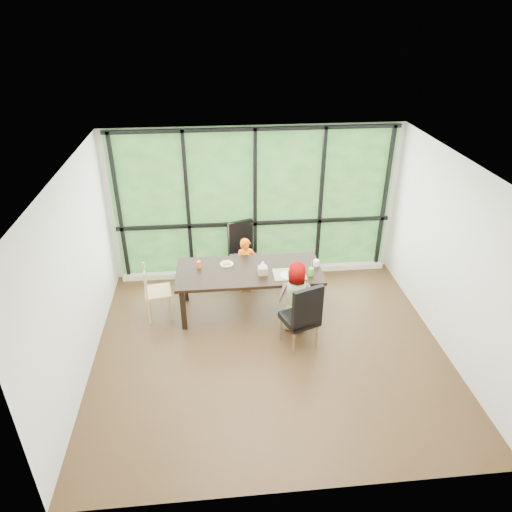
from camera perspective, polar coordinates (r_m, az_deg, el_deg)
The scene contains 23 objects.
ground at distance 6.91m, azimuth 1.69°, elevation -11.28°, with size 5.00×5.00×0.00m, color black.
back_wall at distance 8.14m, azimuth -0.15°, elevation 6.42°, with size 5.00×5.00×0.00m, color silver.
foliage_backdrop at distance 8.12m, azimuth -0.14°, elevation 6.37°, with size 4.80×0.02×2.65m, color #21521F.
window_mullions at distance 8.08m, azimuth -0.11°, elevation 6.26°, with size 4.80×0.06×2.65m, color black, non-canonical shape.
window_sill at distance 8.63m, azimuth -0.08°, elevation -1.83°, with size 4.80×0.12×0.10m, color silver.
dining_table at distance 7.48m, azimuth -0.84°, elevation -4.20°, with size 2.27×0.98×0.75m, color black.
chair_window_leather at distance 8.20m, azimuth -1.35°, elevation 0.34°, with size 0.46×0.46×1.08m, color black.
chair_interior_leather at distance 6.69m, azimuth 5.36°, elevation -7.09°, with size 0.46×0.46×1.08m, color black.
chair_end_beech at distance 7.47m, azimuth -11.90°, elevation -4.29°, with size 0.42×0.40×0.90m, color tan.
child_toddler at distance 7.92m, azimuth -1.21°, elevation -1.16°, with size 0.36×0.24×0.99m, color #F35D05.
child_older at distance 7.00m, azimuth 5.03°, elevation -5.03°, with size 0.55×0.36×1.13m, color gray.
placemat at distance 7.19m, azimuth 4.11°, elevation -2.21°, with size 0.49×0.36×0.01m, color tan.
plate_far at distance 7.45m, azimuth -3.60°, elevation -0.98°, with size 0.21×0.21×0.01m, color white.
plate_near at distance 7.15m, azimuth 4.01°, elevation -2.37°, with size 0.26×0.26×0.02m, color white.
orange_cup at distance 7.38m, azimuth -7.00°, elevation -1.03°, with size 0.07×0.07×0.11m, color #FC5912.
green_cup at distance 7.16m, azimuth 6.75°, elevation -1.93°, with size 0.08×0.08×0.13m, color #4FCC29.
white_mug at distance 7.44m, azimuth 7.36°, elevation -0.86°, with size 0.10×0.10×0.10m, color white.
tissue_box at distance 7.15m, azimuth 0.83°, elevation -1.79°, with size 0.14×0.14×0.12m, color tan.
crepe_rolls_far at distance 7.44m, azimuth -3.60°, elevation -0.81°, with size 0.15×0.12×0.04m, color tan, non-canonical shape.
crepe_rolls_near at distance 7.13m, azimuth 4.01°, elevation -2.19°, with size 0.05×0.12×0.04m, color tan, non-canonical shape.
straw_white at distance 7.33m, azimuth -7.04°, elevation -0.39°, with size 0.01×0.01×0.20m, color white.
straw_pink at distance 7.11m, azimuth 6.79°, elevation -1.22°, with size 0.01×0.01×0.20m, color pink.
tissue at distance 7.09m, azimuth 0.84°, elevation -0.99°, with size 0.12×0.12×0.11m, color white.
Camera 1 is at (-0.72, -5.24, 4.46)m, focal length 32.74 mm.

